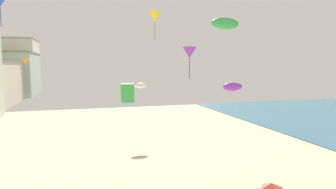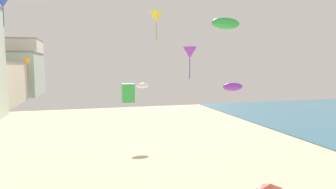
# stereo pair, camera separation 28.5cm
# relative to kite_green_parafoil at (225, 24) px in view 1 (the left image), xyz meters

# --- Properties ---
(boardwalk_hotel_distant) EXTENTS (17.77, 19.74, 13.00)m
(boardwalk_hotel_distant) POSITION_rel_kite_green_parafoil_xyz_m (-32.88, 76.49, -5.63)
(boardwalk_hotel_distant) COLOR #B7C6B2
(boardwalk_hotel_distant) RESTS_ON ground
(boardwalk_hotel_furthest) EXTENTS (12.83, 16.57, 18.60)m
(boardwalk_hotel_furthest) POSITION_rel_kite_green_parafoil_xyz_m (-32.88, 96.53, -2.83)
(boardwalk_hotel_furthest) COLOR silver
(boardwalk_hotel_furthest) RESTS_ON ground
(kite_green_parafoil) EXTENTS (2.23, 0.62, 0.87)m
(kite_green_parafoil) POSITION_rel_kite_green_parafoil_xyz_m (0.00, 0.00, 0.00)
(kite_green_parafoil) COLOR green
(kite_yellow_delta) EXTENTS (1.26, 1.26, 2.87)m
(kite_yellow_delta) POSITION_rel_kite_green_parafoil_xyz_m (-3.11, 8.93, 1.77)
(kite_yellow_delta) COLOR yellow
(kite_orange_delta) EXTENTS (0.90, 0.90, 2.04)m
(kite_orange_delta) POSITION_rel_kite_green_parafoil_xyz_m (-17.21, 20.52, -2.54)
(kite_orange_delta) COLOR orange
(kite_blue_delta) EXTENTS (1.41, 1.41, 3.20)m
(kite_blue_delta) POSITION_rel_kite_green_parafoil_xyz_m (-18.47, 15.71, 3.70)
(kite_blue_delta) COLOR blue
(kite_white_parafoil) EXTENTS (1.73, 0.48, 0.67)m
(kite_white_parafoil) POSITION_rel_kite_green_parafoil_xyz_m (-3.01, 17.32, -5.68)
(kite_white_parafoil) COLOR white
(kite_purple_delta) EXTENTS (1.06, 1.06, 2.40)m
(kite_purple_delta) POSITION_rel_kite_green_parafoil_xyz_m (-2.43, 0.93, -2.12)
(kite_purple_delta) COLOR purple
(kite_green_box) EXTENTS (1.00, 1.00, 1.58)m
(kite_green_box) POSITION_rel_kite_green_parafoil_xyz_m (-6.60, 4.72, -5.39)
(kite_green_box) COLOR green
(kite_purple_parafoil) EXTENTS (1.49, 0.41, 0.58)m
(kite_purple_parafoil) POSITION_rel_kite_green_parafoil_xyz_m (-0.21, -1.69, -4.54)
(kite_purple_parafoil) COLOR purple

